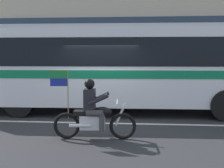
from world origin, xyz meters
TOP-DOWN VIEW (x-y plane):
  - ground_plane at (0.00, 0.00)m, footprint 60.00×60.00m
  - sidewalk_curb at (0.00, 5.10)m, footprint 28.00×3.80m
  - lane_center_stripe at (0.00, -0.60)m, footprint 26.60×0.14m
  - office_building_facade at (0.00, 7.39)m, footprint 28.00×0.89m
  - transit_bus at (0.83, 1.19)m, footprint 12.11×2.82m
  - motorcycle_with_rider at (0.05, -2.16)m, footprint 2.20×0.64m
  - fire_hydrant at (4.65, 4.17)m, footprint 0.22×0.30m

SIDE VIEW (x-z plane):
  - ground_plane at x=0.00m, z-range 0.00..0.00m
  - lane_center_stripe at x=0.00m, z-range 0.00..0.01m
  - sidewalk_curb at x=0.00m, z-range 0.00..0.15m
  - fire_hydrant at x=4.65m, z-range 0.14..0.89m
  - motorcycle_with_rider at x=0.05m, z-range -0.22..1.55m
  - transit_bus at x=0.83m, z-range 0.27..3.49m
  - office_building_facade at x=0.00m, z-range 0.01..10.84m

